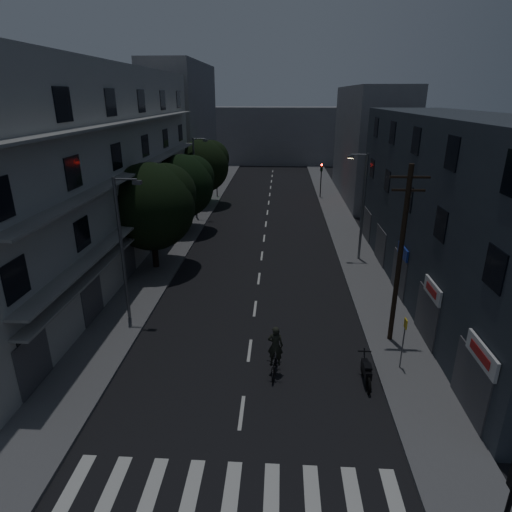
# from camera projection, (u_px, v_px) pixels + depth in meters

# --- Properties ---
(ground) EXTENTS (160.00, 160.00, 0.00)m
(ground) POSITION_uv_depth(u_px,v_px,m) (264.00, 236.00, 38.75)
(ground) COLOR black
(ground) RESTS_ON ground
(sidewalk_left) EXTENTS (3.00, 90.00, 0.15)m
(sidewalk_left) POSITION_uv_depth(u_px,v_px,m) (183.00, 234.00, 39.13)
(sidewalk_left) COLOR #565659
(sidewalk_left) RESTS_ON ground
(sidewalk_right) EXTENTS (3.00, 90.00, 0.15)m
(sidewalk_right) POSITION_uv_depth(u_px,v_px,m) (348.00, 237.00, 38.32)
(sidewalk_right) COLOR #565659
(sidewalk_right) RESTS_ON ground
(crosswalk) EXTENTS (10.90, 3.00, 0.01)m
(crosswalk) POSITION_uv_depth(u_px,v_px,m) (230.00, 500.00, 13.53)
(crosswalk) COLOR beige
(crosswalk) RESTS_ON ground
(lane_markings) EXTENTS (0.15, 60.50, 0.01)m
(lane_markings) POSITION_uv_depth(u_px,v_px,m) (267.00, 218.00, 44.59)
(lane_markings) COLOR beige
(lane_markings) RESTS_ON ground
(building_left) EXTENTS (7.00, 36.00, 14.00)m
(building_left) POSITION_uv_depth(u_px,v_px,m) (93.00, 170.00, 30.39)
(building_left) COLOR #A7A7A2
(building_left) RESTS_ON ground
(building_right) EXTENTS (6.19, 28.00, 11.00)m
(building_right) POSITION_uv_depth(u_px,v_px,m) (455.00, 210.00, 25.88)
(building_right) COLOR #2A3038
(building_right) RESTS_ON ground
(building_far_left) EXTENTS (6.00, 20.00, 16.00)m
(building_far_left) POSITION_uv_depth(u_px,v_px,m) (183.00, 127.00, 58.06)
(building_far_left) COLOR slate
(building_far_left) RESTS_ON ground
(building_far_right) EXTENTS (6.00, 20.00, 13.00)m
(building_far_right) POSITION_uv_depth(u_px,v_px,m) (369.00, 144.00, 51.68)
(building_far_right) COLOR slate
(building_far_right) RESTS_ON ground
(building_far_end) EXTENTS (24.00, 8.00, 10.00)m
(building_far_end) POSITION_uv_depth(u_px,v_px,m) (274.00, 136.00, 79.02)
(building_far_end) COLOR slate
(building_far_end) RESTS_ON ground
(tree_near) EXTENTS (6.16, 6.16, 7.59)m
(tree_near) POSITION_uv_depth(u_px,v_px,m) (152.00, 203.00, 29.98)
(tree_near) COLOR black
(tree_near) RESTS_ON sidewalk_left
(tree_mid) EXTENTS (5.68, 5.68, 6.99)m
(tree_mid) POSITION_uv_depth(u_px,v_px,m) (183.00, 184.00, 38.57)
(tree_mid) COLOR black
(tree_mid) RESTS_ON sidewalk_left
(tree_far) EXTENTS (5.93, 5.93, 7.33)m
(tree_far) POSITION_uv_depth(u_px,v_px,m) (203.00, 164.00, 48.09)
(tree_far) COLOR black
(tree_far) RESTS_ON sidewalk_left
(traffic_signal_far_right) EXTENTS (0.28, 0.37, 4.10)m
(traffic_signal_far_right) POSITION_uv_depth(u_px,v_px,m) (321.00, 173.00, 52.01)
(traffic_signal_far_right) COLOR black
(traffic_signal_far_right) RESTS_ON sidewalk_right
(traffic_signal_far_left) EXTENTS (0.28, 0.37, 4.10)m
(traffic_signal_far_left) POSITION_uv_depth(u_px,v_px,m) (216.00, 172.00, 52.60)
(traffic_signal_far_left) COLOR black
(traffic_signal_far_left) RESTS_ON sidewalk_left
(street_lamp_left_near) EXTENTS (1.51, 0.25, 8.00)m
(street_lamp_left_near) POSITION_uv_depth(u_px,v_px,m) (123.00, 244.00, 22.74)
(street_lamp_left_near) COLOR #5A5D62
(street_lamp_left_near) RESTS_ON sidewalk_left
(street_lamp_right) EXTENTS (1.51, 0.25, 8.00)m
(street_lamp_right) POSITION_uv_depth(u_px,v_px,m) (362.00, 202.00, 31.58)
(street_lamp_right) COLOR slate
(street_lamp_right) RESTS_ON sidewalk_right
(street_lamp_left_far) EXTENTS (1.51, 0.25, 8.00)m
(street_lamp_left_far) POSITION_uv_depth(u_px,v_px,m) (196.00, 174.00, 42.64)
(street_lamp_left_far) COLOR #565A5E
(street_lamp_left_far) RESTS_ON sidewalk_left
(utility_pole) EXTENTS (1.80, 0.24, 9.00)m
(utility_pole) POSITION_uv_depth(u_px,v_px,m) (400.00, 254.00, 20.57)
(utility_pole) COLOR black
(utility_pole) RESTS_ON sidewalk_right
(bus_stop_sign) EXTENTS (0.06, 0.35, 2.52)m
(bus_stop_sign) POSITION_uv_depth(u_px,v_px,m) (404.00, 335.00, 19.28)
(bus_stop_sign) COLOR #595B60
(bus_stop_sign) RESTS_ON sidewalk_right
(motorcycle) EXTENTS (0.60, 2.08, 1.34)m
(motorcycle) POSITION_uv_depth(u_px,v_px,m) (366.00, 372.00, 18.91)
(motorcycle) COLOR black
(motorcycle) RESTS_ON ground
(cyclist) EXTENTS (0.84, 1.97, 2.44)m
(cyclist) POSITION_uv_depth(u_px,v_px,m) (275.00, 358.00, 19.43)
(cyclist) COLOR black
(cyclist) RESTS_ON ground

